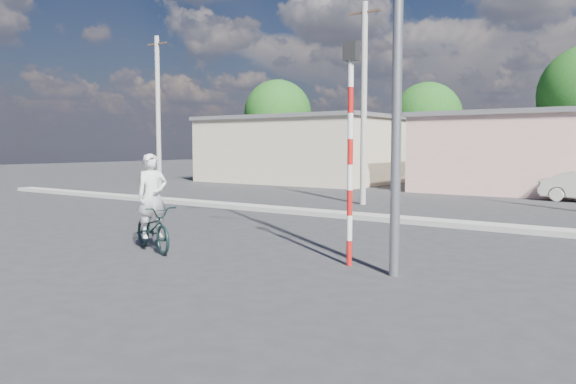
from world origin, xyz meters
The scene contains 7 objects.
ground_plane centered at (0.00, 0.00, 0.00)m, with size 120.00×120.00×0.00m, color #29292C.
median centered at (0.00, 8.00, 0.08)m, with size 40.00×0.80×0.16m, color #99968E.
bicycle centered at (-1.20, 0.34, 0.52)m, with size 0.69×1.97×1.04m, color black.
cyclist centered at (-1.20, 0.34, 0.95)m, with size 0.69×0.45×1.89m, color silver.
traffic_pole centered at (3.20, 1.50, 2.59)m, with size 0.28×0.18×4.36m.
building_row centered at (1.10, 22.00, 2.13)m, with size 37.80×7.30×4.44m.
utility_poles centered at (3.25, 12.00, 4.07)m, with size 35.40×0.24×8.00m.
Camera 1 is at (8.53, -8.15, 2.38)m, focal length 35.00 mm.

